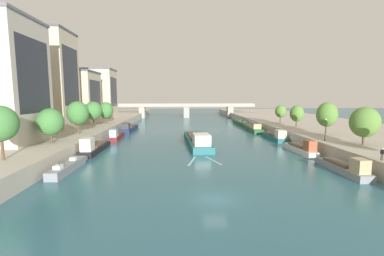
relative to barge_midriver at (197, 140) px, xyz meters
name	(u,v)px	position (x,y,z in m)	size (l,w,h in m)	color
ground_plane	(215,199)	(-0.33, -31.55, -1.02)	(400.00, 400.00, 0.00)	#2D6070
quay_left	(61,128)	(-40.23, 23.45, 0.24)	(36.00, 170.00, 2.52)	#B7AD9E
quay_right	(315,126)	(39.57, 23.45, 0.24)	(36.00, 170.00, 2.52)	#B7AD9E
barge_midriver	(197,140)	(0.00, 0.00, 0.00)	(5.39, 24.44, 3.38)	#23666B
wake_behind_barge	(203,161)	(-0.17, -14.99, -1.01)	(5.59, 6.03, 0.03)	#A0CCD6
moored_boat_left_midway	(68,167)	(-20.38, -19.86, -0.41)	(1.94, 10.94, 2.25)	gray
moored_boat_left_downstream	(94,147)	(-20.61, -7.22, -0.05)	(2.64, 13.35, 3.38)	black
moored_boat_left_far	(116,136)	(-19.98, 8.42, -0.17)	(2.61, 11.50, 2.86)	maroon
moored_boat_left_near	(129,128)	(-19.74, 23.95, -0.13)	(3.54, 15.02, 2.89)	#1E284C
moored_boat_right_lone	(344,167)	(19.33, -22.94, -0.20)	(2.22, 11.28, 2.79)	gray
moored_boat_right_near	(301,148)	(19.29, -9.78, -0.15)	(2.33, 11.46, 2.98)	silver
moored_boat_right_far	(275,136)	(19.95, 5.91, -0.18)	(2.92, 13.72, 2.86)	#23666B
moored_boat_right_end	(253,127)	(19.00, 22.31, 0.16)	(3.32, 16.12, 2.82)	#235633
moored_boat_right_second	(242,123)	(19.61, 39.65, -0.35)	(3.70, 16.77, 2.39)	#235633
tree_left_midway	(0,124)	(-27.28, -23.13, 6.31)	(4.35, 4.35, 7.16)	brown
tree_left_past_mid	(50,122)	(-26.87, -10.69, 5.29)	(4.51, 4.51, 6.20)	brown
tree_left_second	(78,113)	(-26.42, 0.94, 6.08)	(4.67, 4.67, 7.20)	brown
tree_left_far	(93,111)	(-26.78, 12.58, 5.97)	(4.64, 4.64, 6.89)	brown
tree_left_nearest	(106,110)	(-26.43, 23.59, 5.47)	(4.28, 4.28, 6.47)	brown
tree_right_past_mid	(365,122)	(27.56, -15.14, 5.41)	(4.72, 4.72, 6.52)	brown
tree_right_end_of_row	(327,115)	(27.79, -3.20, 5.87)	(4.31, 4.31, 7.03)	brown
tree_right_by_lamp	(297,114)	(27.38, 10.37, 5.17)	(3.60, 3.60, 5.85)	brown
tree_right_distant	(281,111)	(27.21, 21.17, 5.11)	(3.33, 3.33, 5.53)	brown
lamppost_right_bank	(325,129)	(23.26, -10.78, 3.78)	(0.28, 0.28, 4.14)	black
building_left_tall	(50,80)	(-36.34, 10.46, 13.75)	(10.67, 11.66, 24.47)	beige
building_left_far_end	(75,97)	(-36.34, 25.80, 9.48)	(12.90, 13.13, 15.93)	beige
building_left_corner	(94,94)	(-36.34, 44.48, 10.73)	(15.35, 11.66, 18.43)	beige
bridge_far	(186,109)	(-0.33, 72.70, 3.55)	(67.80, 4.40, 7.04)	#9E998E
person_on_quay	(382,153)	(22.38, -25.87, 2.43)	(0.32, 0.50, 1.62)	#473D33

